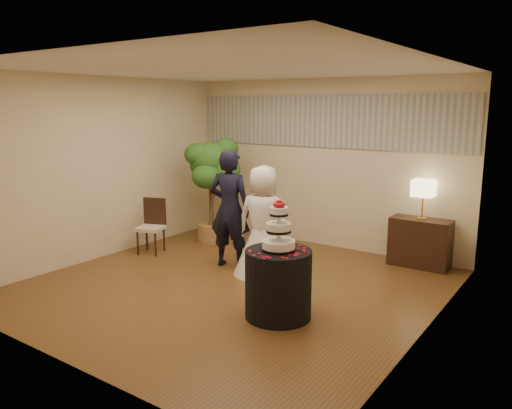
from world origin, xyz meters
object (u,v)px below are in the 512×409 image
Objects in this scene: ficus_tree at (211,190)px; groom at (230,209)px; wedding_cake at (279,225)px; bride at (263,220)px; cake_table at (278,284)px; side_chair at (150,227)px; table_lamp at (423,200)px; console at (420,243)px.

groom is at bearing -39.09° from ficus_tree.
bride is at bearing 130.64° from wedding_cake.
side_chair is at bearing 162.88° from cake_table.
ficus_tree reaches higher than wedding_cake.
bride is at bearing 130.64° from cake_table.
wedding_cake is at bearing -105.28° from table_lamp.
side_chair is (-1.47, -0.21, -0.43)m from groom.
ficus_tree is at bearing -168.62° from table_lamp.
console is 1.49× the size of table_lamp.
console is at bearing 74.72° from wedding_cake.
cake_table is 3.18m from side_chair.
groom is 0.60m from bride.
groom is at bearing -145.42° from table_lamp.
groom reaches higher than cake_table.
side_chair is at bearing -154.55° from console.
wedding_cake is 0.66× the size of console.
ficus_tree reaches higher than bride.
bride reaches higher than wedding_cake.
ficus_tree is at bearing 52.64° from side_chair.
console is at bearing -159.38° from groom.
groom is 1.54m from side_chair.
groom reaches higher than console.
console is at bearing -149.52° from bride.
wedding_cake is at bearing -90.00° from cake_table.
cake_table is at bearing 90.00° from wedding_cake.
table_lamp is at bearing 74.72° from cake_table.
cake_table is 1.35× the size of wedding_cake.
bride is (0.59, -0.00, -0.10)m from groom.
bride is 1.99× the size of cake_table.
table_lamp is (0.75, 2.74, 0.62)m from cake_table.
side_chair reaches higher than console.
bride reaches higher than console.
cake_table reaches higher than console.
ficus_tree reaches higher than groom.
table_lamp is 0.31× the size of ficus_tree.
bride is at bearing -28.03° from ficus_tree.
table_lamp reaches higher than console.
cake_table is at bearing -37.33° from ficus_tree.
wedding_cake is (0.98, -1.14, 0.29)m from bride.
groom is at bearing 143.97° from cake_table.
groom reaches higher than table_lamp.
groom is at bearing 143.97° from wedding_cake.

